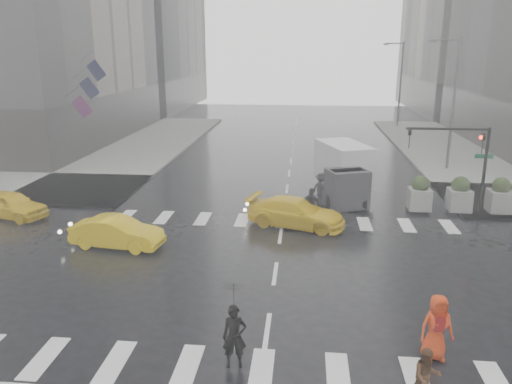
# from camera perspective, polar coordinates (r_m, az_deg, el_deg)

# --- Properties ---
(ground) EXTENTS (120.00, 120.00, 0.00)m
(ground) POSITION_cam_1_polar(r_m,az_deg,el_deg) (19.16, 2.20, -9.28)
(ground) COLOR black
(ground) RESTS_ON ground
(sidewalk_nw) EXTENTS (35.00, 35.00, 0.15)m
(sidewalk_nw) POSITION_cam_1_polar(r_m,az_deg,el_deg) (41.18, -24.40, 3.19)
(sidewalk_nw) COLOR gray
(sidewalk_nw) RESTS_ON ground
(road_markings) EXTENTS (18.00, 48.00, 0.01)m
(road_markings) POSITION_cam_1_polar(r_m,az_deg,el_deg) (19.16, 2.20, -9.26)
(road_markings) COLOR silver
(road_markings) RESTS_ON ground
(traffic_signal_pole) EXTENTS (4.45, 0.42, 4.50)m
(traffic_signal_pole) POSITION_cam_1_polar(r_m,az_deg,el_deg) (27.02, 22.86, 4.15)
(traffic_signal_pole) COLOR black
(traffic_signal_pole) RESTS_ON ground
(street_lamp_near) EXTENTS (2.15, 0.22, 9.00)m
(street_lamp_near) POSITION_cam_1_polar(r_m,az_deg,el_deg) (36.81, 21.50, 9.86)
(street_lamp_near) COLOR #59595B
(street_lamp_near) RESTS_ON ground
(street_lamp_far) EXTENTS (2.15, 0.22, 9.00)m
(street_lamp_far) POSITION_cam_1_polar(r_m,az_deg,el_deg) (56.28, 16.06, 12.08)
(street_lamp_far) COLOR #59595B
(street_lamp_far) RESTS_ON ground
(planter_west) EXTENTS (1.10, 1.10, 1.80)m
(planter_west) POSITION_cam_1_polar(r_m,az_deg,el_deg) (27.18, 18.20, -0.18)
(planter_west) COLOR gray
(planter_west) RESTS_ON ground
(planter_mid) EXTENTS (1.10, 1.10, 1.80)m
(planter_mid) POSITION_cam_1_polar(r_m,az_deg,el_deg) (27.69, 22.24, -0.29)
(planter_mid) COLOR gray
(planter_mid) RESTS_ON ground
(planter_east) EXTENTS (1.10, 1.10, 1.80)m
(planter_east) POSITION_cam_1_polar(r_m,az_deg,el_deg) (28.34, 26.11, -0.39)
(planter_east) COLOR gray
(planter_east) RESTS_ON ground
(flag_cluster) EXTENTS (2.87, 3.06, 4.69)m
(flag_cluster) POSITION_cam_1_polar(r_m,az_deg,el_deg) (39.31, -18.91, 11.44)
(flag_cluster) COLOR #59595B
(flag_cluster) RESTS_ON ground
(pedestrian_black) EXTENTS (1.11, 1.13, 2.43)m
(pedestrian_black) POSITION_cam_1_polar(r_m,az_deg,el_deg) (13.34, -2.51, -13.63)
(pedestrian_black) COLOR black
(pedestrian_black) RESTS_ON ground
(pedestrian_brown) EXTENTS (0.73, 0.59, 1.43)m
(pedestrian_brown) POSITION_cam_1_polar(r_m,az_deg,el_deg) (13.24, 18.90, -19.28)
(pedestrian_brown) COLOR #4A2F1A
(pedestrian_brown) RESTS_ON ground
(pedestrian_orange) EXTENTS (1.01, 0.75, 1.88)m
(pedestrian_orange) POSITION_cam_1_polar(r_m,az_deg,el_deg) (14.79, 19.94, -14.33)
(pedestrian_orange) COLOR red
(pedestrian_orange) RESTS_ON ground
(pedestrian_far_a) EXTENTS (1.23, 0.97, 1.84)m
(pedestrian_far_a) POSITION_cam_1_polar(r_m,az_deg,el_deg) (24.10, 6.34, -1.64)
(pedestrian_far_a) COLOR black
(pedestrian_far_a) RESTS_ON ground
(pedestrian_far_b) EXTENTS (1.26, 1.25, 1.77)m
(pedestrian_far_b) POSITION_cam_1_polar(r_m,az_deg,el_deg) (27.27, 7.44, 0.34)
(pedestrian_far_b) COLOR black
(pedestrian_far_b) RESTS_ON ground
(taxi_front) EXTENTS (4.22, 2.68, 1.34)m
(taxi_front) POSITION_cam_1_polar(r_m,az_deg,el_deg) (27.93, -26.22, -1.30)
(taxi_front) COLOR yellow
(taxi_front) RESTS_ON ground
(taxi_mid) EXTENTS (4.09, 1.89, 1.30)m
(taxi_mid) POSITION_cam_1_polar(r_m,az_deg,el_deg) (22.15, -15.59, -4.49)
(taxi_mid) COLOR yellow
(taxi_mid) RESTS_ON ground
(taxi_rear) EXTENTS (4.52, 3.01, 1.36)m
(taxi_rear) POSITION_cam_1_polar(r_m,az_deg,el_deg) (23.90, 4.62, -2.35)
(taxi_rear) COLOR yellow
(taxi_rear) RESTS_ON ground
(box_truck) EXTENTS (2.11, 5.63, 2.99)m
(box_truck) POSITION_cam_1_polar(r_m,az_deg,el_deg) (28.62, 10.07, 2.44)
(box_truck) COLOR silver
(box_truck) RESTS_ON ground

